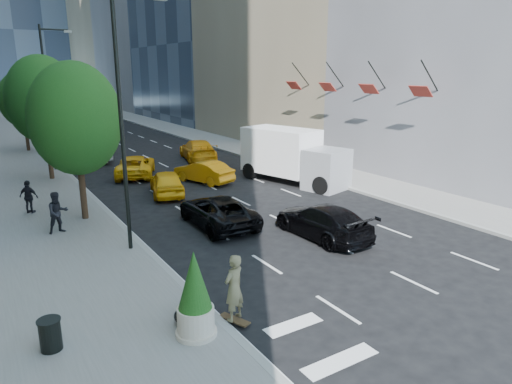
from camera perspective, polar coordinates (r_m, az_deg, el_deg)
ground at (r=18.98m, az=7.71°, el=-7.30°), size 160.00×160.00×0.00m
sidewalk_left at (r=44.05m, az=-28.56°, el=3.93°), size 6.00×120.00×0.15m
sidewalk_right at (r=48.90m, az=-5.78°, el=6.61°), size 4.00×120.00×0.15m
lamp_near at (r=18.18m, az=-16.08°, el=10.18°), size 2.13×0.22×10.00m
lamp_far at (r=35.79m, az=-24.42°, el=11.55°), size 2.13×0.22×10.00m
tree_near at (r=22.90m, az=-21.64°, el=8.48°), size 4.20×4.20×7.46m
tree_mid at (r=32.73m, az=-25.09°, el=10.40°), size 4.50×4.50×7.99m
tree_far at (r=45.67m, az=-27.19°, el=10.21°), size 3.90×3.90×6.92m
traffic_signal at (r=53.72m, az=-27.13°, el=10.28°), size 2.48×0.53×5.20m
facade_flags at (r=32.14m, az=11.51°, el=12.98°), size 1.85×13.30×2.05m
skateboarder at (r=13.40m, az=-2.78°, el=-12.39°), size 0.85×0.71×2.00m
black_sedan_lincoln at (r=21.64m, az=-4.83°, el=-2.37°), size 2.61×5.26×1.43m
black_sedan_mercedes at (r=20.30m, az=8.27°, el=-3.59°), size 2.18×5.15×1.48m
taxi_a at (r=27.38m, az=-11.09°, el=1.17°), size 2.87×4.69×1.49m
taxi_b at (r=30.12m, az=-6.59°, el=2.55°), size 2.88×4.59×1.43m
taxi_c at (r=32.81m, az=-14.82°, el=3.19°), size 4.21×5.71×1.44m
taxi_d at (r=37.85m, az=-7.29°, el=5.26°), size 3.56×6.08×1.65m
city_bus at (r=42.91m, az=-20.94°, el=6.88°), size 4.40×13.30×3.64m
box_truck at (r=29.82m, az=4.55°, el=4.52°), size 4.40×7.65×3.46m
pedestrian_a at (r=21.93m, az=-23.54°, el=-2.37°), size 1.01×0.84×1.87m
pedestrian_b at (r=25.60m, az=-26.52°, el=-0.55°), size 1.02×0.96×1.69m
trash_can at (r=13.39m, az=-24.31°, el=-16.00°), size 0.55×0.55×0.82m
planter_shrub at (r=12.63m, az=-7.64°, el=-12.73°), size 1.02×1.02×2.45m
garbage_bags at (r=13.91m, az=-8.46°, el=-14.35°), size 0.98×0.95×0.49m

